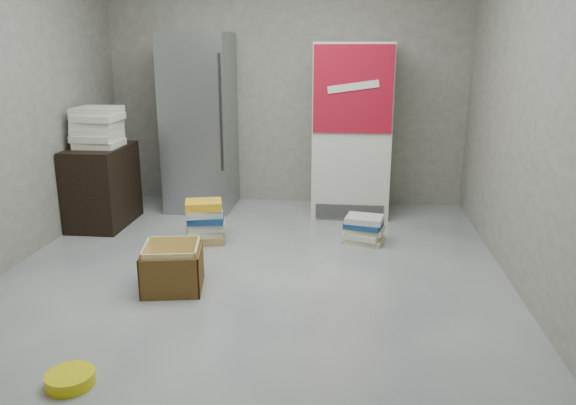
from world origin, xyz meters
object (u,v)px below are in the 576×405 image
(coke_cooler, at_px, (352,130))
(wood_shelf, at_px, (103,186))
(steel_fridge, at_px, (200,123))
(phonebook_stack_main, at_px, (205,222))
(cardboard_box, at_px, (173,271))

(coke_cooler, bearing_deg, wood_shelf, -163.72)
(coke_cooler, bearing_deg, steel_fridge, 179.82)
(steel_fridge, height_order, coke_cooler, steel_fridge)
(steel_fridge, bearing_deg, coke_cooler, -0.18)
(coke_cooler, relative_size, wood_shelf, 2.25)
(steel_fridge, height_order, phonebook_stack_main, steel_fridge)
(wood_shelf, height_order, phonebook_stack_main, wood_shelf)
(wood_shelf, height_order, cardboard_box, wood_shelf)
(coke_cooler, distance_m, wood_shelf, 2.63)
(steel_fridge, distance_m, phonebook_stack_main, 1.42)
(steel_fridge, xyz_separation_m, wood_shelf, (-0.83, -0.73, -0.55))
(coke_cooler, xyz_separation_m, wood_shelf, (-2.48, -0.72, -0.50))
(phonebook_stack_main, relative_size, cardboard_box, 0.83)
(coke_cooler, relative_size, phonebook_stack_main, 4.34)
(coke_cooler, distance_m, phonebook_stack_main, 1.89)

